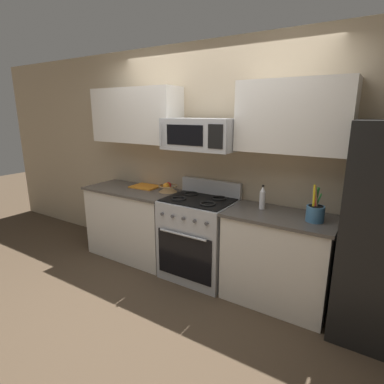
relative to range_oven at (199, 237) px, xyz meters
name	(u,v)px	position (x,y,z in m)	size (l,w,h in m)	color
ground_plane	(168,301)	(0.00, -0.60, -0.47)	(16.00, 16.00, 0.00)	#473828
wall_back	(215,161)	(0.00, 0.36, 0.83)	(8.00, 0.10, 2.60)	tan
counter_left	(133,222)	(-1.00, 0.00, -0.02)	(1.22, 0.59, 0.91)	silver
range_oven	(199,237)	(0.00, 0.00, 0.00)	(0.76, 0.63, 1.09)	#B2B5BA
counter_right	(277,259)	(0.90, 0.00, -0.02)	(1.03, 0.59, 0.91)	silver
microwave	(201,134)	(0.00, 0.03, 1.15)	(0.78, 0.44, 0.33)	#B2B5BA
upper_cabinets_left	(136,116)	(-1.00, 0.14, 1.33)	(1.21, 0.34, 0.65)	silver
upper_cabinets_right	(293,117)	(0.91, 0.14, 1.33)	(1.02, 0.34, 0.65)	silver
utensil_crock	(315,212)	(1.21, -0.01, 0.52)	(0.16, 0.16, 0.33)	teal
fruit_basket	(168,188)	(-0.52, 0.13, 0.48)	(0.23, 0.23, 0.11)	#9E7A4C
cutting_board	(145,186)	(-0.91, 0.16, 0.44)	(0.35, 0.28, 0.02)	orange
bottle_vinegar	(262,198)	(0.68, 0.09, 0.55)	(0.06, 0.06, 0.24)	silver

